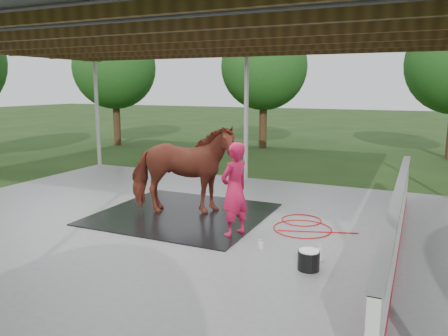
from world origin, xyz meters
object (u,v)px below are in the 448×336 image
at_px(dasher_board, 396,225).
at_px(wash_bucket, 309,260).
at_px(handler, 235,190).
at_px(horse, 182,170).

height_order(dasher_board, wash_bucket, dasher_board).
height_order(handler, wash_bucket, handler).
distance_m(handler, wash_bucket, 2.13).
bearing_deg(wash_bucket, handler, 149.21).
bearing_deg(dasher_board, handler, -176.79).
relative_size(dasher_board, wash_bucket, 23.10).
height_order(horse, wash_bucket, horse).
distance_m(dasher_board, horse, 4.60).
bearing_deg(horse, wash_bucket, -141.03).
height_order(dasher_board, handler, handler).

